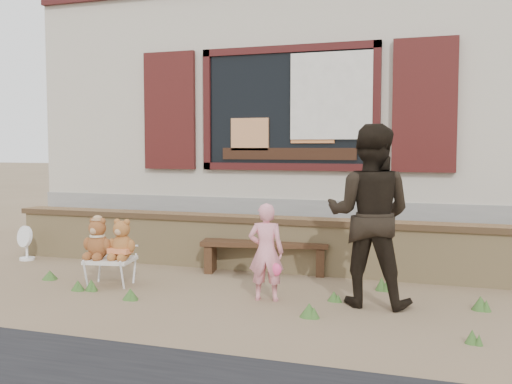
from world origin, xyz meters
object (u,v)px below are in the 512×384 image
at_px(teddy_bear_left, 98,238).
at_px(child, 266,252).
at_px(teddy_bear_right, 122,238).
at_px(folding_chair, 110,261).
at_px(adult, 369,215).
at_px(bench, 265,250).

bearing_deg(teddy_bear_left, child, -11.30).
distance_m(teddy_bear_left, teddy_bear_right, 0.28).
bearing_deg(folding_chair, teddy_bear_left, 180.00).
distance_m(folding_chair, teddy_bear_right, 0.29).
xyz_separation_m(teddy_bear_left, adult, (2.95, 0.15, 0.34)).
xyz_separation_m(teddy_bear_left, teddy_bear_right, (0.28, 0.05, -0.00)).
relative_size(child, adult, 0.56).
bearing_deg(child, teddy_bear_left, -10.50).
bearing_deg(folding_chair, teddy_bear_right, -0.00).
relative_size(teddy_bear_left, child, 0.47).
distance_m(bench, teddy_bear_right, 1.71).
bearing_deg(folding_chair, child, -12.16).
relative_size(teddy_bear_right, child, 0.46).
relative_size(folding_chair, teddy_bear_left, 1.21).
xyz_separation_m(bench, teddy_bear_left, (-1.55, -1.16, 0.24)).
bearing_deg(bench, child, -82.21).
bearing_deg(teddy_bear_right, adult, -8.51).
relative_size(folding_chair, adult, 0.32).
xyz_separation_m(teddy_bear_right, adult, (2.67, 0.09, 0.35)).
height_order(child, adult, adult).
bearing_deg(folding_chair, bench, 28.21).
xyz_separation_m(bench, adult, (1.39, -1.02, 0.59)).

